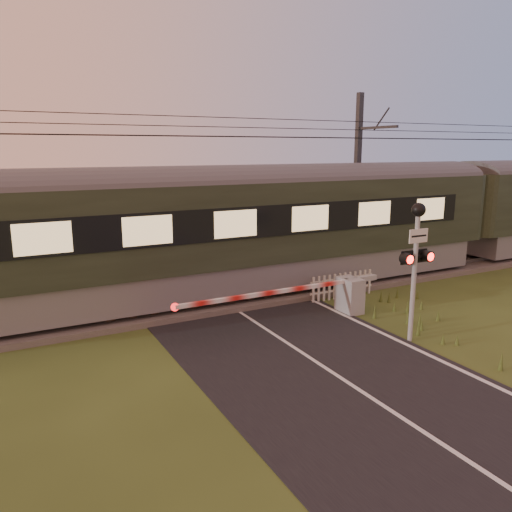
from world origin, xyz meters
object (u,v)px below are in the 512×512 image
picket_fence (342,285)px  catenary_mast (358,177)px  train (458,211)px  boom_gate (342,294)px  crossing_signal (416,248)px

picket_fence → catenary_mast: bearing=47.0°
catenary_mast → train: bearing=-30.0°
train → picket_fence: (-7.71, -1.89, -1.95)m
boom_gate → crossing_signal: crossing_signal is taller
train → catenary_mast: (-3.87, 2.23, 1.46)m
train → catenary_mast: 4.70m
train → catenary_mast: catenary_mast is taller
train → boom_gate: train is taller
boom_gate → crossing_signal: size_ratio=1.84×
train → catenary_mast: size_ratio=6.12×
train → boom_gate: size_ratio=6.60×
catenary_mast → crossing_signal: bearing=-119.5°
boom_gate → catenary_mast: size_ratio=0.93×
boom_gate → picket_fence: size_ratio=2.62×
boom_gate → crossing_signal: (0.25, -2.72, 1.96)m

